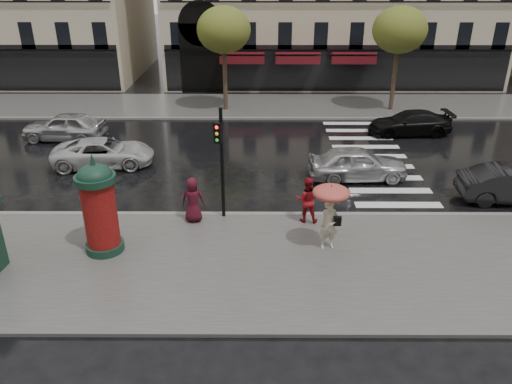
{
  "coord_description": "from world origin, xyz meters",
  "views": [
    {
      "loc": [
        0.16,
        -14.49,
        9.32
      ],
      "look_at": [
        0.09,
        1.5,
        1.77
      ],
      "focal_mm": 35.0,
      "sensor_mm": 36.0,
      "label": 1
    }
  ],
  "objects_px": {
    "morris_column": "(99,205)",
    "man_burgundy": "(193,200)",
    "traffic_light": "(221,154)",
    "woman_umbrella": "(330,207)",
    "car_black": "(410,123)",
    "car_silver": "(357,163)",
    "car_far_silver": "(64,127)",
    "woman_red": "(307,200)",
    "car_white": "(104,153)"
  },
  "relations": [
    {
      "from": "traffic_light",
      "to": "car_far_silver",
      "type": "xyz_separation_m",
      "value": [
        -9.42,
        9.36,
        -1.98
      ]
    },
    {
      "from": "car_silver",
      "to": "car_black",
      "type": "xyz_separation_m",
      "value": [
        4.18,
        6.45,
        -0.09
      ]
    },
    {
      "from": "woman_red",
      "to": "car_white",
      "type": "bearing_deg",
      "value": -25.73
    },
    {
      "from": "morris_column",
      "to": "woman_red",
      "type": "bearing_deg",
      "value": 16.58
    },
    {
      "from": "traffic_light",
      "to": "car_black",
      "type": "height_order",
      "value": "traffic_light"
    },
    {
      "from": "man_burgundy",
      "to": "car_far_silver",
      "type": "height_order",
      "value": "man_burgundy"
    },
    {
      "from": "woman_red",
      "to": "morris_column",
      "type": "bearing_deg",
      "value": 22.93
    },
    {
      "from": "woman_umbrella",
      "to": "car_black",
      "type": "xyz_separation_m",
      "value": [
        6.29,
        12.69,
        -1.03
      ]
    },
    {
      "from": "man_burgundy",
      "to": "morris_column",
      "type": "relative_size",
      "value": 0.49
    },
    {
      "from": "morris_column",
      "to": "car_far_silver",
      "type": "bearing_deg",
      "value": 115.0
    },
    {
      "from": "morris_column",
      "to": "traffic_light",
      "type": "distance_m",
      "value": 4.71
    },
    {
      "from": "woman_umbrella",
      "to": "car_silver",
      "type": "xyz_separation_m",
      "value": [
        2.11,
        6.24,
        -0.94
      ]
    },
    {
      "from": "morris_column",
      "to": "woman_umbrella",
      "type": "bearing_deg",
      "value": 1.4
    },
    {
      "from": "morris_column",
      "to": "car_far_silver",
      "type": "distance_m",
      "value": 13.07
    },
    {
      "from": "woman_umbrella",
      "to": "car_black",
      "type": "bearing_deg",
      "value": 63.61
    },
    {
      "from": "morris_column",
      "to": "car_silver",
      "type": "relative_size",
      "value": 0.8
    },
    {
      "from": "woman_red",
      "to": "morris_column",
      "type": "distance_m",
      "value": 7.5
    },
    {
      "from": "woman_umbrella",
      "to": "man_burgundy",
      "type": "height_order",
      "value": "woman_umbrella"
    },
    {
      "from": "woman_red",
      "to": "man_burgundy",
      "type": "height_order",
      "value": "woman_red"
    },
    {
      "from": "woman_red",
      "to": "traffic_light",
      "type": "distance_m",
      "value": 3.68
    },
    {
      "from": "woman_red",
      "to": "car_far_silver",
      "type": "distance_m",
      "value": 15.93
    },
    {
      "from": "man_burgundy",
      "to": "traffic_light",
      "type": "xyz_separation_m",
      "value": [
        1.09,
        0.32,
        1.75
      ]
    },
    {
      "from": "woman_umbrella",
      "to": "traffic_light",
      "type": "relative_size",
      "value": 0.56
    },
    {
      "from": "car_silver",
      "to": "car_white",
      "type": "bearing_deg",
      "value": 79.37
    },
    {
      "from": "car_far_silver",
      "to": "car_black",
      "type": "bearing_deg",
      "value": 95.82
    },
    {
      "from": "traffic_light",
      "to": "car_silver",
      "type": "height_order",
      "value": "traffic_light"
    },
    {
      "from": "woman_umbrella",
      "to": "car_silver",
      "type": "distance_m",
      "value": 6.65
    },
    {
      "from": "man_burgundy",
      "to": "car_white",
      "type": "xyz_separation_m",
      "value": [
        -5.08,
        5.89,
        -0.33
      ]
    },
    {
      "from": "car_silver",
      "to": "man_burgundy",
      "type": "bearing_deg",
      "value": 118.4
    },
    {
      "from": "traffic_light",
      "to": "car_black",
      "type": "xyz_separation_m",
      "value": [
        10.1,
        10.42,
        -2.08
      ]
    },
    {
      "from": "traffic_light",
      "to": "car_black",
      "type": "relative_size",
      "value": 0.93
    },
    {
      "from": "morris_column",
      "to": "car_white",
      "type": "bearing_deg",
      "value": 105.71
    },
    {
      "from": "car_far_silver",
      "to": "car_silver",
      "type": "bearing_deg",
      "value": 73.36
    },
    {
      "from": "woman_red",
      "to": "car_silver",
      "type": "xyz_separation_m",
      "value": [
        2.69,
        4.3,
        -0.26
      ]
    },
    {
      "from": "woman_red",
      "to": "car_white",
      "type": "xyz_separation_m",
      "value": [
        -9.4,
        5.89,
        -0.35
      ]
    },
    {
      "from": "man_burgundy",
      "to": "car_black",
      "type": "distance_m",
      "value": 15.52
    },
    {
      "from": "woman_umbrella",
      "to": "car_white",
      "type": "bearing_deg",
      "value": 141.87
    },
    {
      "from": "car_white",
      "to": "traffic_light",
      "type": "bearing_deg",
      "value": -137.97
    },
    {
      "from": "woman_umbrella",
      "to": "car_white",
      "type": "xyz_separation_m",
      "value": [
        -9.98,
        7.83,
        -1.04
      ]
    },
    {
      "from": "traffic_light",
      "to": "car_white",
      "type": "distance_m",
      "value": 8.57
    },
    {
      "from": "car_silver",
      "to": "car_white",
      "type": "height_order",
      "value": "car_silver"
    },
    {
      "from": "traffic_light",
      "to": "woman_umbrella",
      "type": "bearing_deg",
      "value": -30.69
    },
    {
      "from": "car_silver",
      "to": "car_far_silver",
      "type": "relative_size",
      "value": 0.99
    },
    {
      "from": "car_silver",
      "to": "car_far_silver",
      "type": "xyz_separation_m",
      "value": [
        -15.34,
        5.38,
        0.01
      ]
    },
    {
      "from": "car_far_silver",
      "to": "man_burgundy",
      "type": "bearing_deg",
      "value": 43.42
    },
    {
      "from": "car_silver",
      "to": "car_far_silver",
      "type": "bearing_deg",
      "value": 67.56
    },
    {
      "from": "woman_red",
      "to": "car_white",
      "type": "distance_m",
      "value": 11.1
    },
    {
      "from": "morris_column",
      "to": "man_burgundy",
      "type": "bearing_deg",
      "value": 36.97
    },
    {
      "from": "car_silver",
      "to": "woman_umbrella",
      "type": "bearing_deg",
      "value": 158.17
    },
    {
      "from": "woman_red",
      "to": "traffic_light",
      "type": "height_order",
      "value": "traffic_light"
    }
  ]
}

